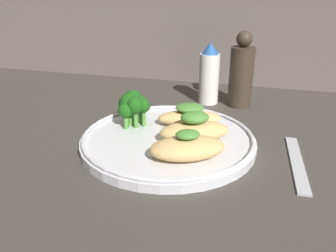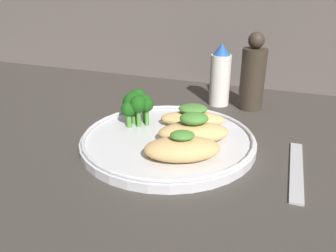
{
  "view_description": "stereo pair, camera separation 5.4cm",
  "coord_description": "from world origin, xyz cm",
  "px_view_note": "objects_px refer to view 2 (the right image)",
  "views": [
    {
      "loc": [
        13.14,
        -47.86,
        24.71
      ],
      "look_at": [
        0.0,
        0.0,
        3.4
      ],
      "focal_mm": 35.0,
      "sensor_mm": 36.0,
      "label": 1
    },
    {
      "loc": [
        18.26,
        -46.15,
        24.71
      ],
      "look_at": [
        0.0,
        0.0,
        3.4
      ],
      "focal_mm": 35.0,
      "sensor_mm": 36.0,
      "label": 2
    }
  ],
  "objects_px": {
    "broccoli_bunch": "(137,104)",
    "sauce_bottle": "(220,76)",
    "plate": "(168,139)",
    "pepper_grinder": "(253,76)"
  },
  "relations": [
    {
      "from": "broccoli_bunch",
      "to": "sauce_bottle",
      "type": "height_order",
      "value": "sauce_bottle"
    },
    {
      "from": "plate",
      "to": "sauce_bottle",
      "type": "distance_m",
      "value": 0.24
    },
    {
      "from": "plate",
      "to": "broccoli_bunch",
      "type": "distance_m",
      "value": 0.09
    },
    {
      "from": "plate",
      "to": "sauce_bottle",
      "type": "relative_size",
      "value": 2.14
    },
    {
      "from": "sauce_bottle",
      "to": "pepper_grinder",
      "type": "bearing_deg",
      "value": 0.0
    },
    {
      "from": "sauce_bottle",
      "to": "pepper_grinder",
      "type": "distance_m",
      "value": 0.07
    },
    {
      "from": "broccoli_bunch",
      "to": "sauce_bottle",
      "type": "distance_m",
      "value": 0.22
    },
    {
      "from": "broccoli_bunch",
      "to": "pepper_grinder",
      "type": "bearing_deg",
      "value": 48.73
    },
    {
      "from": "plate",
      "to": "broccoli_bunch",
      "type": "relative_size",
      "value": 4.32
    },
    {
      "from": "plate",
      "to": "broccoli_bunch",
      "type": "bearing_deg",
      "value": 154.78
    }
  ]
}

